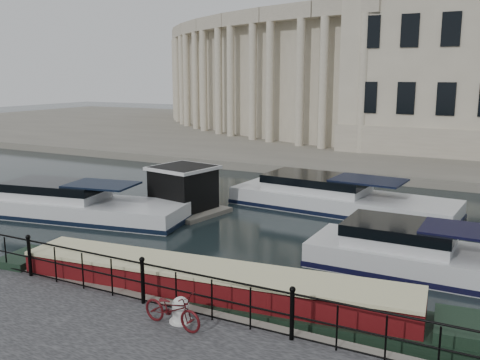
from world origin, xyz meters
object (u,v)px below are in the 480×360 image
object	(u,v)px
bicycle	(172,309)
narrowboat	(209,297)
harbour_hut	(184,192)
mooring_bollard	(181,310)

from	to	relation	value
bicycle	narrowboat	xyz separation A→B (m)	(-0.33, 2.16, -0.61)
harbour_hut	narrowboat	bearing A→B (deg)	-42.80
narrowboat	bicycle	bearing A→B (deg)	-87.78
mooring_bollard	narrowboat	size ratio (longest dim) A/B	0.04
narrowboat	harbour_hut	distance (m)	10.45
narrowboat	harbour_hut	world-z (taller)	harbour_hut
narrowboat	harbour_hut	xyz separation A→B (m)	(-6.34, 8.29, 0.59)
narrowboat	harbour_hut	size ratio (longest dim) A/B	3.54
bicycle	narrowboat	distance (m)	2.27
bicycle	harbour_hut	size ratio (longest dim) A/B	0.41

